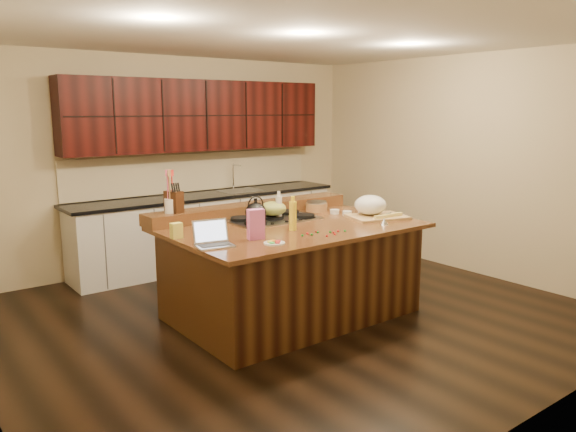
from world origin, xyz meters
TOP-DOWN VIEW (x-y plane):
  - room at (0.00, 0.00)m, footprint 5.52×5.02m
  - island at (0.00, 0.00)m, footprint 2.40×1.60m
  - back_ledge at (0.00, 0.70)m, footprint 2.40×0.30m
  - cooktop at (0.00, 0.30)m, footprint 0.92×0.52m
  - back_counter at (0.30, 2.23)m, footprint 3.70×0.66m
  - kettle at (-0.30, 0.17)m, footprint 0.21×0.21m
  - green_bowl at (0.00, 0.30)m, footprint 0.28×0.28m
  - laptop at (-1.03, -0.27)m, footprint 0.34×0.29m
  - oil_bottle at (-0.14, -0.20)m, footprint 0.08×0.08m
  - vinegar_bottle at (0.03, 0.25)m, footprint 0.08×0.08m
  - wooden_tray at (0.91, -0.20)m, footprint 0.66×0.56m
  - ramekin_a at (0.79, 0.04)m, footprint 0.12×0.12m
  - ramekin_b at (0.74, 0.19)m, footprint 0.13×0.13m
  - ramekin_c at (1.02, 0.04)m, footprint 0.13×0.13m
  - strainer_bowl at (0.69, 0.43)m, footprint 0.26×0.26m
  - kitchen_timer at (0.73, -0.55)m, footprint 0.10×0.10m
  - pink_bag at (-0.62, -0.30)m, footprint 0.15×0.10m
  - candy_plate at (-0.59, -0.54)m, footprint 0.20×0.20m
  - package_box at (-1.15, 0.15)m, footprint 0.10×0.07m
  - utensil_crock at (-0.93, 0.70)m, footprint 0.16×0.16m
  - knife_block at (-0.90, 0.70)m, footprint 0.15×0.20m
  - gumdrop_0 at (-0.15, -0.43)m, footprint 0.02×0.02m
  - gumdrop_1 at (0.06, -0.50)m, footprint 0.02×0.02m
  - gumdrop_2 at (-0.07, -0.61)m, footprint 0.02×0.02m
  - gumdrop_3 at (0.20, -0.55)m, footprint 0.02×0.02m
  - gumdrop_4 at (0.14, -0.52)m, footprint 0.02×0.02m
  - gumdrop_5 at (-0.04, -0.45)m, footprint 0.02×0.02m
  - gumdrop_6 at (-0.03, -0.42)m, footprint 0.02×0.02m
  - gumdrop_7 at (-0.23, -0.46)m, footprint 0.02×0.02m
  - gumdrop_8 at (0.03, -0.60)m, footprint 0.02×0.02m
  - gumdrop_9 at (-0.14, -0.48)m, footprint 0.02×0.02m
  - gumdrop_10 at (0.07, -0.54)m, footprint 0.02×0.02m

SIDE VIEW (x-z plane):
  - island at x=0.00m, z-range 0.00..0.92m
  - candy_plate at x=-0.59m, z-range 0.92..0.93m
  - gumdrop_0 at x=-0.15m, z-range 0.92..0.94m
  - gumdrop_1 at x=0.06m, z-range 0.92..0.94m
  - gumdrop_2 at x=-0.07m, z-range 0.92..0.94m
  - gumdrop_3 at x=0.20m, z-range 0.92..0.94m
  - gumdrop_4 at x=0.14m, z-range 0.92..0.94m
  - gumdrop_5 at x=-0.04m, z-range 0.92..0.94m
  - gumdrop_6 at x=-0.03m, z-range 0.92..0.94m
  - gumdrop_7 at x=-0.23m, z-range 0.92..0.94m
  - gumdrop_8 at x=0.03m, z-range 0.92..0.94m
  - gumdrop_9 at x=-0.14m, z-range 0.92..0.94m
  - gumdrop_10 at x=0.07m, z-range 0.92..0.94m
  - cooktop at x=0.00m, z-range 0.91..0.96m
  - ramekin_a at x=0.79m, z-range 0.92..0.96m
  - ramekin_b at x=0.74m, z-range 0.92..0.96m
  - ramekin_c at x=1.02m, z-range 0.92..0.96m
  - kitchen_timer at x=0.73m, z-range 0.92..0.99m
  - strainer_bowl at x=0.69m, z-range 0.92..1.01m
  - laptop at x=-1.03m, z-range 0.87..1.08m
  - back_ledge at x=0.00m, z-range 0.92..1.04m
  - back_counter at x=0.30m, z-range -0.22..2.18m
  - package_box at x=-1.15m, z-range 0.92..1.06m
  - wooden_tray at x=0.91m, z-range 0.91..1.14m
  - green_bowl at x=0.00m, z-range 0.96..1.11m
  - vinegar_bottle at x=0.03m, z-range 0.92..1.17m
  - pink_bag at x=-0.62m, z-range 0.92..1.18m
  - oil_bottle at x=-0.14m, z-range 0.92..1.19m
  - kettle at x=-0.30m, z-range 0.97..1.15m
  - utensil_crock at x=-0.93m, z-range 1.04..1.18m
  - knife_block at x=-0.90m, z-range 1.04..1.25m
  - room at x=0.00m, z-range -0.01..2.71m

